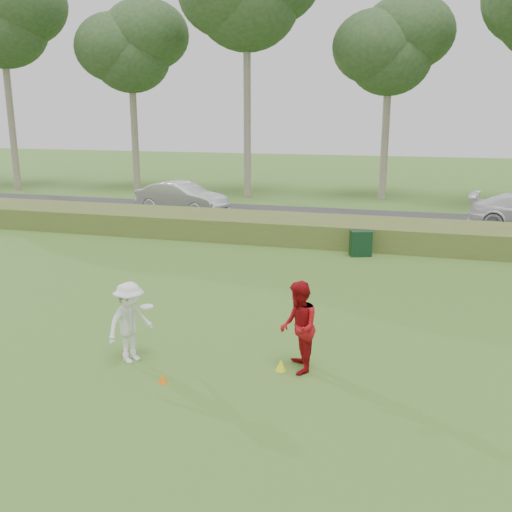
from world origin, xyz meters
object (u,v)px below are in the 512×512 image
(car_mid, at_px, (181,198))
(utility_cabinet, at_px, (361,243))
(player_white, at_px, (130,322))
(cone_yellow, at_px, (281,365))
(player_red, at_px, (299,327))
(cone_orange, at_px, (163,378))

(car_mid, bearing_deg, utility_cabinet, -110.46)
(player_white, distance_m, utility_cabinet, 11.09)
(player_white, height_order, car_mid, player_white)
(cone_yellow, bearing_deg, player_red, 15.79)
(cone_orange, distance_m, utility_cabinet, 11.50)
(player_red, bearing_deg, player_white, -100.03)
(utility_cabinet, xyz_separation_m, car_mid, (-9.72, 6.30, 0.39))
(player_white, distance_m, cone_orange, 1.50)
(player_white, xyz_separation_m, utility_cabinet, (3.66, 10.45, -0.40))
(car_mid, bearing_deg, player_white, -147.64)
(cone_orange, xyz_separation_m, cone_yellow, (2.07, 1.16, 0.02))
(cone_orange, bearing_deg, utility_cabinet, 76.87)
(player_white, relative_size, cone_orange, 8.63)
(player_white, bearing_deg, utility_cabinet, 3.39)
(player_red, relative_size, car_mid, 0.39)
(car_mid, bearing_deg, cone_yellow, -138.19)
(player_red, distance_m, utility_cabinet, 9.96)
(player_red, xyz_separation_m, car_mid, (-9.51, 16.25, -0.08))
(cone_yellow, relative_size, utility_cabinet, 0.26)
(player_white, relative_size, car_mid, 0.36)
(utility_cabinet, bearing_deg, player_white, -129.83)
(player_white, height_order, cone_yellow, player_white)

